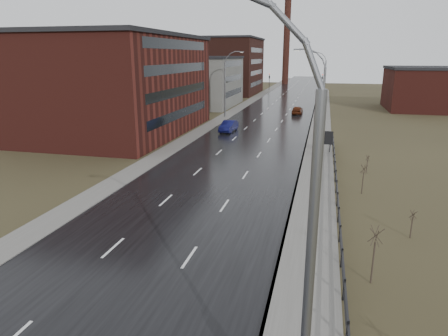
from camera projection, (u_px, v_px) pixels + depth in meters
The scene contains 23 objects.
road at pixel (268, 121), 67.12m from camera, with size 14.00×300.00×0.06m, color black.
sidewalk_right at pixel (317, 160), 41.76m from camera, with size 3.20×180.00×0.18m, color #595651.
curb_right at pixel (302, 159), 42.11m from camera, with size 0.16×180.00×0.18m, color slate.
sidewalk_left at pixel (221, 119), 69.01m from camera, with size 2.40×260.00×0.12m, color #595651.
warehouse_near at pixel (107, 84), 56.14m from camera, with size 22.44×28.56×13.50m.
warehouse_mid at pixel (198, 81), 86.67m from camera, with size 16.32×20.40×10.50m.
warehouse_far at pixel (213, 66), 115.16m from camera, with size 26.52×24.48×15.50m.
building_right at pixel (435, 89), 79.49m from camera, with size 18.36×16.32×8.50m.
smokestack at pixel (287, 42), 148.33m from camera, with size 2.70×2.70×30.70m.
streetlight_main at pixel (296, 259), 9.34m from camera, with size 3.91×0.29×12.11m.
streetlight_right_mid at pixel (320, 104), 41.15m from camera, with size 3.36×0.28×11.35m.
streetlight_left at pixel (227, 84), 69.19m from camera, with size 3.36×0.28×11.35m.
streetlight_right_far at pixel (324, 77), 91.58m from camera, with size 3.36×0.28×11.35m.
guardrail at pixel (339, 216), 25.61m from camera, with size 0.10×53.05×1.10m.
shrub_c at pixel (374, 254), 18.98m from camera, with size 0.69×0.73×2.94m.
shrub_d at pixel (412, 224), 23.91m from camera, with size 0.43×0.45×1.78m.
shrub_e at pixel (363, 179), 31.50m from camera, with size 0.57×0.60×2.41m.
shrub_f at pixel (367, 163), 37.43m from camera, with size 0.40×0.42×1.67m.
billboard at pixel (323, 138), 44.58m from camera, with size 2.07×0.17×2.55m.
traffic_light_left at pixel (269, 76), 123.75m from camera, with size 0.58×2.73×5.30m.
traffic_light_right at pixel (322, 76), 120.05m from camera, with size 0.58×2.73×5.30m.
car_near at pixel (229, 126), 57.44m from camera, with size 1.66×4.76×1.57m, color #0D0F43.
car_far at pixel (297, 110), 74.43m from camera, with size 1.82×4.53×1.54m, color #4F1E0D.
Camera 1 is at (8.85, -6.57, 10.67)m, focal length 32.00 mm.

